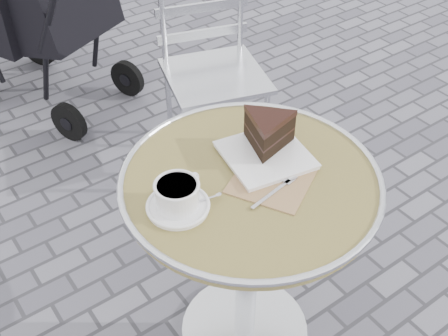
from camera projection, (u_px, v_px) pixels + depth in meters
ground at (244, 332)px, 1.99m from camera, size 80.00×80.00×0.00m
cafe_table at (249, 221)px, 1.62m from camera, size 0.72×0.72×0.74m
cappuccino_set at (178, 197)px, 1.40m from camera, size 0.19×0.16×0.08m
cake_plate_set at (267, 137)px, 1.56m from camera, size 0.31×0.35×0.12m
bistro_chair at (208, 46)px, 2.41m from camera, size 0.51×0.51×0.91m
baby_stroller at (24, 6)px, 2.81m from camera, size 0.90×1.21×1.16m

